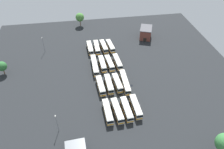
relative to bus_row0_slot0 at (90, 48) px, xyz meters
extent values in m
plane|color=black|center=(22.98, 7.21, -1.80)|extent=(124.07, 124.07, 0.00)
cube|color=silver|center=(-0.01, 0.00, -0.02)|extent=(11.16, 2.97, 2.97)
cube|color=beige|center=(-0.01, 0.00, 1.53)|extent=(10.71, 2.75, 0.14)
cube|color=black|center=(-0.01, 0.00, 0.46)|extent=(11.21, 3.01, 0.95)
cube|color=orange|center=(-0.01, 0.00, -0.85)|extent=(11.21, 3.01, 0.59)
cube|color=black|center=(5.52, 0.29, 0.56)|extent=(0.16, 1.97, 1.09)
cylinder|color=black|center=(3.36, 1.28, -1.30)|extent=(1.01, 0.35, 1.00)
cylinder|color=black|center=(3.47, -0.93, -1.30)|extent=(1.01, 0.35, 1.00)
cylinder|color=black|center=(-3.48, 0.93, -1.30)|extent=(1.01, 0.35, 1.00)
cylinder|color=black|center=(-3.37, -1.28, -1.30)|extent=(1.01, 0.35, 1.00)
cube|color=silver|center=(0.01, 3.72, -0.02)|extent=(11.48, 2.58, 2.97)
cube|color=beige|center=(0.01, 3.72, 1.53)|extent=(11.02, 2.38, 0.14)
cube|color=black|center=(0.01, 3.72, 0.46)|extent=(11.54, 2.62, 0.95)
cube|color=orange|center=(0.01, 3.72, -0.85)|extent=(11.54, 2.62, 0.59)
cube|color=black|center=(5.74, 3.81, 0.56)|extent=(0.09, 1.97, 1.09)
cylinder|color=black|center=(3.54, 4.88, -1.30)|extent=(1.00, 0.32, 1.00)
cylinder|color=black|center=(3.57, 2.67, -1.30)|extent=(1.00, 0.32, 1.00)
cylinder|color=black|center=(-3.55, 4.77, -1.30)|extent=(1.00, 0.32, 1.00)
cylinder|color=black|center=(-3.52, 2.56, -1.30)|extent=(1.00, 0.32, 1.00)
cube|color=silver|center=(-0.29, 7.62, -0.02)|extent=(10.97, 3.59, 2.97)
cube|color=beige|center=(-0.29, 7.62, 1.53)|extent=(10.52, 3.36, 0.14)
cube|color=black|center=(-0.29, 7.62, 0.46)|extent=(11.03, 3.64, 0.95)
cube|color=orange|center=(-0.29, 7.62, -0.85)|extent=(11.03, 3.64, 0.59)
cube|color=black|center=(5.07, 8.23, 0.56)|extent=(0.28, 1.96, 1.09)
cylinder|color=black|center=(2.91, 9.10, -1.30)|extent=(1.03, 0.41, 1.00)
cylinder|color=black|center=(3.15, 6.90, -1.30)|extent=(1.03, 0.41, 1.00)
cylinder|color=black|center=(-3.73, 8.35, -1.30)|extent=(1.03, 0.41, 1.00)
cylinder|color=black|center=(-3.48, 6.15, -1.30)|extent=(1.03, 0.41, 1.00)
cube|color=silver|center=(-0.14, 11.27, -0.02)|extent=(10.77, 3.69, 2.97)
cube|color=beige|center=(-0.14, 11.27, 1.53)|extent=(10.33, 3.45, 0.14)
cube|color=black|center=(-0.14, 11.27, 0.46)|extent=(10.83, 3.73, 0.95)
cube|color=orange|center=(-0.14, 11.27, -0.85)|extent=(10.83, 3.73, 0.59)
cube|color=black|center=(5.11, 11.93, 0.56)|extent=(0.30, 1.96, 1.09)
cylinder|color=black|center=(2.97, 12.77, -1.30)|extent=(1.03, 0.42, 1.00)
cylinder|color=black|center=(3.24, 10.58, -1.30)|extent=(1.03, 0.42, 1.00)
cylinder|color=black|center=(-3.52, 11.96, -1.30)|extent=(1.03, 0.42, 1.00)
cylinder|color=black|center=(-3.25, 9.77, -1.30)|extent=(1.03, 0.42, 1.00)
cube|color=silver|center=(15.99, 0.99, -0.02)|extent=(14.62, 2.69, 2.97)
cube|color=beige|center=(15.99, 0.99, 1.53)|extent=(14.04, 2.49, 0.14)
cube|color=black|center=(15.99, 0.99, 0.46)|extent=(14.70, 2.73, 0.95)
cube|color=orange|center=(15.99, 0.99, -0.85)|extent=(14.70, 2.73, 0.59)
cube|color=black|center=(23.30, 1.14, 0.56)|extent=(0.10, 1.97, 1.09)
cube|color=#47474C|center=(14.39, 0.96, -0.02)|extent=(0.95, 2.47, 2.85)
cylinder|color=black|center=(20.49, 2.19, -1.30)|extent=(1.01, 0.32, 1.00)
cylinder|color=black|center=(20.53, -0.02, -1.30)|extent=(1.01, 0.32, 1.00)
cylinder|color=black|center=(11.45, 2.01, -1.30)|extent=(1.01, 0.32, 1.00)
cylinder|color=black|center=(11.50, -0.20, -1.30)|extent=(1.01, 0.32, 1.00)
cube|color=silver|center=(15.40, 4.86, -0.02)|extent=(10.99, 2.95, 2.97)
cube|color=beige|center=(15.40, 4.86, 1.53)|extent=(10.54, 2.73, 0.14)
cube|color=black|center=(15.40, 4.86, 0.46)|extent=(11.04, 2.99, 0.95)
cube|color=orange|center=(15.40, 4.86, -0.85)|extent=(11.04, 2.99, 0.59)
cube|color=black|center=(20.85, 5.13, 0.56)|extent=(0.16, 1.97, 1.09)
cylinder|color=black|center=(18.72, 6.13, -1.30)|extent=(1.01, 0.35, 1.00)
cylinder|color=black|center=(18.83, 3.92, -1.30)|extent=(1.01, 0.35, 1.00)
cylinder|color=black|center=(11.98, 5.79, -1.30)|extent=(1.01, 0.35, 1.00)
cylinder|color=black|center=(12.09, 3.58, -1.30)|extent=(1.01, 0.35, 1.00)
cube|color=silver|center=(15.25, 8.42, -0.02)|extent=(11.03, 3.61, 2.97)
cube|color=beige|center=(15.25, 8.42, 1.53)|extent=(10.58, 3.37, 0.14)
cube|color=black|center=(15.25, 8.42, 0.46)|extent=(11.09, 3.65, 0.95)
cube|color=orange|center=(15.25, 8.42, -0.85)|extent=(11.09, 3.65, 0.59)
cube|color=black|center=(20.65, 9.03, 0.56)|extent=(0.28, 1.96, 1.09)
cylinder|color=black|center=(18.47, 9.90, -1.30)|extent=(1.03, 0.41, 1.00)
cylinder|color=black|center=(18.72, 7.70, -1.30)|extent=(1.03, 0.41, 1.00)
cylinder|color=black|center=(11.79, 9.14, -1.30)|extent=(1.03, 0.41, 1.00)
cylinder|color=black|center=(12.04, 6.94, -1.30)|extent=(1.03, 0.41, 1.00)
cube|color=silver|center=(14.89, 12.50, -0.02)|extent=(11.14, 3.29, 2.97)
cube|color=beige|center=(14.89, 12.50, 1.53)|extent=(10.68, 3.06, 0.14)
cube|color=black|center=(14.89, 12.50, 0.46)|extent=(11.19, 3.33, 0.95)
cube|color=orange|center=(14.89, 12.50, -0.85)|extent=(11.19, 3.33, 0.59)
cube|color=black|center=(20.38, 12.94, 0.56)|extent=(0.22, 1.97, 1.09)
cylinder|color=black|center=(18.20, 13.87, -1.30)|extent=(1.02, 0.38, 1.00)
cylinder|color=black|center=(18.38, 11.67, -1.30)|extent=(1.02, 0.38, 1.00)
cylinder|color=black|center=(11.41, 13.32, -1.30)|extent=(1.02, 0.38, 1.00)
cylinder|color=black|center=(11.59, 11.12, -1.30)|extent=(1.02, 0.38, 1.00)
cube|color=silver|center=(31.06, 2.11, -0.02)|extent=(10.88, 3.16, 2.97)
cube|color=beige|center=(31.06, 2.11, 1.53)|extent=(10.44, 2.94, 0.14)
cube|color=black|center=(31.06, 2.11, 0.46)|extent=(10.94, 3.20, 0.95)
cube|color=orange|center=(31.06, 2.11, -0.85)|extent=(10.94, 3.20, 0.59)
cube|color=black|center=(36.43, 2.49, 0.56)|extent=(0.20, 1.97, 1.09)
cylinder|color=black|center=(34.31, 3.45, -1.30)|extent=(1.02, 0.37, 1.00)
cylinder|color=black|center=(34.46, 1.25, -1.30)|extent=(1.02, 0.37, 1.00)
cylinder|color=black|center=(27.66, 2.97, -1.30)|extent=(1.02, 0.37, 1.00)
cylinder|color=black|center=(27.82, 0.77, -1.30)|extent=(1.02, 0.37, 1.00)
cube|color=silver|center=(30.55, 5.83, -0.02)|extent=(10.98, 2.88, 2.97)
cube|color=beige|center=(30.55, 5.83, 1.53)|extent=(10.54, 2.67, 0.14)
cube|color=black|center=(30.55, 5.83, 0.46)|extent=(11.04, 2.92, 0.95)
cube|color=orange|center=(30.55, 5.83, -0.85)|extent=(11.04, 2.92, 0.59)
cube|color=black|center=(36.00, 6.07, 0.56)|extent=(0.15, 1.97, 1.09)
cylinder|color=black|center=(33.87, 7.08, -1.30)|extent=(1.01, 0.34, 1.00)
cylinder|color=black|center=(33.97, 4.88, -1.30)|extent=(1.01, 0.34, 1.00)
cylinder|color=black|center=(27.13, 6.78, -1.30)|extent=(1.01, 0.34, 1.00)
cylinder|color=black|center=(27.23, 4.58, -1.30)|extent=(1.01, 0.34, 1.00)
cube|color=silver|center=(30.40, 9.65, -0.02)|extent=(10.76, 3.35, 2.97)
cube|color=beige|center=(30.40, 9.65, 1.53)|extent=(10.32, 3.12, 0.14)
cube|color=black|center=(30.40, 9.65, 0.46)|extent=(10.82, 3.39, 0.95)
cube|color=orange|center=(30.40, 9.65, -0.85)|extent=(10.82, 3.39, 0.59)
cube|color=black|center=(35.68, 10.13, 0.56)|extent=(0.24, 1.97, 1.09)
cylinder|color=black|center=(33.57, 11.05, -1.30)|extent=(1.02, 0.39, 1.00)
cylinder|color=black|center=(33.77, 8.85, -1.30)|extent=(1.02, 0.39, 1.00)
cylinder|color=black|center=(27.03, 10.46, -1.30)|extent=(1.02, 0.39, 1.00)
cylinder|color=black|center=(27.23, 8.26, -1.30)|extent=(1.02, 0.39, 1.00)
cube|color=silver|center=(30.37, 13.11, -0.02)|extent=(14.58, 2.43, 2.97)
cube|color=beige|center=(30.37, 13.11, 1.53)|extent=(14.00, 2.24, 0.14)
cube|color=black|center=(30.37, 13.11, 0.46)|extent=(14.66, 2.47, 0.95)
cube|color=orange|center=(30.37, 13.11, -0.85)|extent=(14.66, 2.47, 0.59)
cube|color=black|center=(37.68, 13.10, 0.56)|extent=(0.06, 1.97, 1.09)
cube|color=#47474C|center=(28.77, 13.11, -0.02)|extent=(0.90, 2.45, 2.85)
cylinder|color=black|center=(34.89, 14.21, -1.30)|extent=(1.00, 0.30, 1.00)
cylinder|color=black|center=(34.89, 12.00, -1.30)|extent=(1.00, 0.30, 1.00)
cylinder|color=black|center=(25.86, 14.22, -1.30)|extent=(1.00, 0.30, 1.00)
cylinder|color=black|center=(25.85, 12.01, -1.30)|extent=(1.00, 0.30, 1.00)
cube|color=silver|center=(46.18, 3.02, -0.02)|extent=(11.31, 2.91, 2.97)
cube|color=beige|center=(46.18, 3.02, 1.53)|extent=(10.85, 2.69, 0.14)
cube|color=black|center=(46.18, 3.02, 0.46)|extent=(11.37, 2.94, 0.95)
cube|color=orange|center=(46.18, 3.02, -0.85)|extent=(11.37, 2.94, 0.59)
cube|color=black|center=(51.79, 3.27, 0.56)|extent=(0.15, 1.97, 1.09)
cylinder|color=black|center=(49.60, 4.28, -1.30)|extent=(1.01, 0.34, 1.00)
cylinder|color=black|center=(49.70, 2.07, -1.30)|extent=(1.01, 0.34, 1.00)
cylinder|color=black|center=(42.66, 3.97, -1.30)|extent=(1.01, 0.34, 1.00)
cylinder|color=black|center=(42.76, 1.76, -1.30)|extent=(1.01, 0.34, 1.00)
cube|color=silver|center=(46.22, 6.75, -0.02)|extent=(11.53, 3.46, 2.97)
cube|color=beige|center=(46.22, 6.75, 1.53)|extent=(11.06, 3.23, 0.14)
cube|color=black|center=(46.22, 6.75, 0.46)|extent=(11.59, 3.50, 0.95)
cube|color=orange|center=(46.22, 6.75, -0.85)|extent=(11.59, 3.50, 0.59)
cube|color=black|center=(51.89, 7.28, 0.56)|extent=(0.25, 1.97, 1.09)
cylinder|color=black|center=(49.62, 8.18, -1.30)|extent=(1.02, 0.39, 1.00)
cylinder|color=black|center=(49.83, 5.98, -1.30)|extent=(1.02, 0.39, 1.00)
cylinder|color=black|center=(42.61, 7.51, -1.30)|extent=(1.02, 0.39, 1.00)
cylinder|color=black|center=(42.82, 5.31, -1.30)|extent=(1.02, 0.39, 1.00)
cube|color=silver|center=(46.10, 10.47, -0.02)|extent=(11.37, 3.06, 2.97)
cube|color=beige|center=(46.10, 10.47, 1.53)|extent=(10.91, 2.84, 0.14)
cube|color=black|center=(46.10, 10.47, 0.46)|extent=(11.42, 3.10, 0.95)
cube|color=orange|center=(46.10, 10.47, -0.85)|extent=(11.42, 3.10, 0.59)
cube|color=black|center=(51.72, 10.80, 0.56)|extent=(0.18, 1.97, 1.09)
cylinder|color=black|center=(49.51, 11.78, -1.30)|extent=(1.02, 0.36, 1.00)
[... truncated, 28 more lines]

